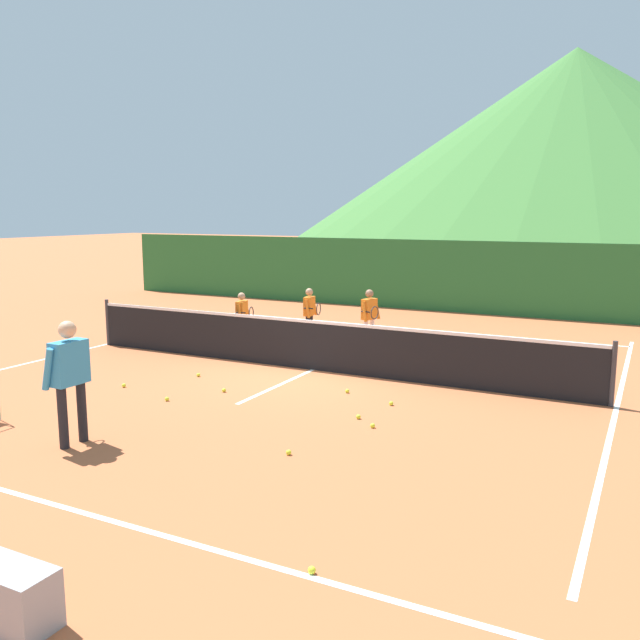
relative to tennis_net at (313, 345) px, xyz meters
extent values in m
plane|color=#BC6038|center=(0.00, 0.00, -0.50)|extent=(120.00, 120.00, 0.00)
cube|color=white|center=(0.00, -6.49, -0.50)|extent=(10.77, 0.08, 0.01)
cube|color=white|center=(0.00, 5.20, -0.50)|extent=(10.77, 0.08, 0.01)
cube|color=white|center=(-5.38, 0.00, -0.50)|extent=(0.08, 11.69, 0.01)
cube|color=white|center=(5.38, 0.00, -0.50)|extent=(0.08, 11.69, 0.01)
cube|color=white|center=(0.00, 0.00, -0.50)|extent=(0.08, 5.19, 0.01)
cylinder|color=#333338|center=(-5.30, 0.00, 0.03)|extent=(0.08, 0.08, 1.05)
cylinder|color=#333338|center=(5.30, 0.00, 0.03)|extent=(0.08, 0.08, 1.05)
cube|color=black|center=(0.00, 0.00, -0.04)|extent=(10.52, 0.02, 0.92)
cube|color=white|center=(0.00, 0.00, 0.45)|extent=(10.52, 0.03, 0.06)
cylinder|color=black|center=(-0.88, -5.24, -0.09)|extent=(0.12, 0.12, 0.82)
cylinder|color=black|center=(-0.87, -4.93, -0.09)|extent=(0.12, 0.12, 0.82)
cube|color=#338CBF|center=(-0.88, -5.08, 0.60)|extent=(0.24, 0.49, 0.57)
sphere|color=#DBAD84|center=(-0.88, -5.08, 1.04)|extent=(0.23, 0.23, 0.23)
cylinder|color=#338CBF|center=(-0.95, -5.36, 0.57)|extent=(0.22, 0.09, 0.56)
cylinder|color=#338CBF|center=(-0.91, -4.80, 0.56)|extent=(0.17, 0.09, 0.56)
torus|color=#262628|center=(-1.17, -4.80, 0.52)|extent=(0.03, 0.29, 0.29)
cylinder|color=black|center=(-0.93, -4.80, 0.52)|extent=(0.22, 0.03, 0.03)
cylinder|color=black|center=(-2.50, 1.38, -0.20)|extent=(0.09, 0.09, 0.61)
cylinder|color=black|center=(-2.45, 1.16, -0.20)|extent=(0.09, 0.09, 0.61)
cube|color=orange|center=(-2.48, 1.27, 0.32)|extent=(0.25, 0.39, 0.43)
sphere|color=tan|center=(-2.48, 1.27, 0.65)|extent=(0.17, 0.17, 0.17)
cylinder|color=orange|center=(-2.48, 1.49, 0.30)|extent=(0.18, 0.10, 0.42)
cylinder|color=orange|center=(-2.40, 1.08, 0.29)|extent=(0.14, 0.09, 0.42)
torus|color=#262628|center=(-2.14, 1.14, 0.30)|extent=(0.09, 0.29, 0.29)
cylinder|color=black|center=(-2.38, 1.08, 0.30)|extent=(0.22, 0.08, 0.03)
cylinder|color=black|center=(-1.40, 2.56, -0.19)|extent=(0.09, 0.09, 0.62)
cylinder|color=black|center=(-1.36, 2.32, -0.19)|extent=(0.09, 0.09, 0.62)
cube|color=orange|center=(-1.38, 2.44, 0.34)|extent=(0.23, 0.39, 0.44)
sphere|color=tan|center=(-1.38, 2.44, 0.68)|extent=(0.17, 0.17, 0.17)
cylinder|color=orange|center=(-1.36, 2.66, 0.32)|extent=(0.18, 0.09, 0.43)
cylinder|color=orange|center=(-1.31, 2.24, 0.31)|extent=(0.14, 0.09, 0.43)
torus|color=#262628|center=(-1.05, 2.28, 0.32)|extent=(0.07, 0.29, 0.29)
cylinder|color=black|center=(-1.29, 2.24, 0.32)|extent=(0.22, 0.06, 0.03)
cylinder|color=silver|center=(0.17, 2.56, -0.17)|extent=(0.10, 0.10, 0.65)
cylinder|color=silver|center=(0.11, 2.31, -0.17)|extent=(0.10, 0.10, 0.65)
cube|color=orange|center=(0.14, 2.43, 0.38)|extent=(0.26, 0.42, 0.46)
sphere|color=#996B4C|center=(0.14, 2.43, 0.73)|extent=(0.18, 0.18, 0.18)
cylinder|color=orange|center=(0.24, 2.64, 0.35)|extent=(0.19, 0.10, 0.45)
cylinder|color=orange|center=(0.13, 2.21, 0.35)|extent=(0.15, 0.10, 0.45)
torus|color=#262628|center=(0.39, 2.15, 0.35)|extent=(0.08, 0.29, 0.29)
cylinder|color=black|center=(0.15, 2.20, 0.35)|extent=(0.22, 0.07, 0.03)
sphere|color=yellow|center=(2.02, -2.39, -0.47)|extent=(0.07, 0.07, 0.07)
sphere|color=yellow|center=(-0.60, -2.09, -0.47)|extent=(0.07, 0.07, 0.07)
sphere|color=yellow|center=(3.38, -6.43, -0.47)|extent=(0.07, 0.07, 0.07)
sphere|color=yellow|center=(-1.64, -1.44, -0.47)|extent=(0.07, 0.07, 0.07)
sphere|color=yellow|center=(2.20, -1.52, -0.47)|extent=(0.07, 0.07, 0.07)
sphere|color=yellow|center=(-2.34, -2.63, -0.47)|extent=(0.07, 0.07, 0.07)
sphere|color=yellow|center=(-1.11, -2.95, -0.47)|extent=(0.07, 0.07, 0.07)
sphere|color=yellow|center=(2.36, -2.67, -0.47)|extent=(0.07, 0.07, 0.07)
sphere|color=yellow|center=(1.28, -1.19, -0.47)|extent=(0.07, 0.07, 0.07)
sphere|color=yellow|center=(1.83, -4.13, -0.47)|extent=(0.07, 0.07, 0.07)
cube|color=#286B33|center=(0.00, 8.50, 0.58)|extent=(23.69, 0.08, 2.17)
cone|color=#427A38|center=(-3.30, 65.50, 9.43)|extent=(59.35, 59.35, 19.87)
camera|label=1|loc=(5.79, -10.99, 2.54)|focal=37.04mm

